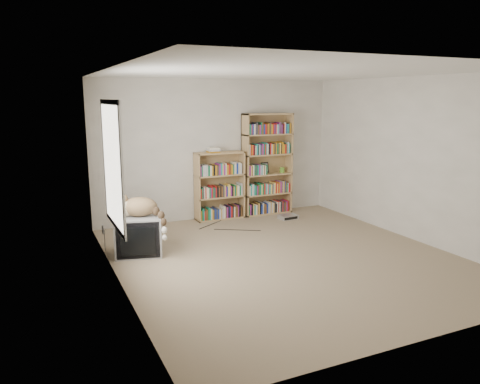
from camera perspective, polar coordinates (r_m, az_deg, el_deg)
name	(u,v)px	position (r m, az deg, el deg)	size (l,w,h in m)	color
floor	(285,257)	(6.59, 5.47, -7.93)	(4.50, 5.00, 0.01)	tan
wall_back	(217,150)	(8.52, -2.84, 5.17)	(4.50, 0.02, 2.50)	silver
wall_front	(433,208)	(4.35, 22.49, -1.79)	(4.50, 0.02, 2.50)	silver
wall_left	(115,181)	(5.51, -14.96, 1.34)	(0.02, 5.00, 2.50)	silver
wall_right	(414,159)	(7.66, 20.41, 3.76)	(0.02, 5.00, 2.50)	silver
ceiling	(288,72)	(6.22, 5.92, 14.34)	(4.50, 5.00, 0.02)	white
window	(113,165)	(5.69, -15.27, 3.16)	(0.02, 1.22, 1.52)	white
crt_tv	(139,235)	(6.79, -12.25, -5.13)	(0.76, 0.71, 0.55)	#949496
cat	(143,210)	(6.62, -11.75, -2.13)	(0.69, 0.69, 0.60)	#392917
bookcase_tall	(267,167)	(8.84, 3.28, 3.08)	(0.95, 0.30, 1.89)	tan
bookcase_short	(219,189)	(8.49, -2.55, 0.41)	(0.89, 0.30, 1.22)	tan
book_stack	(212,150)	(8.32, -3.39, 5.13)	(0.21, 0.27, 0.09)	red
green_mug	(282,170)	(8.98, 5.11, 2.71)	(0.09, 0.09, 0.10)	#66A62F
framed_print	(265,167)	(8.91, 3.02, 3.00)	(0.15, 0.01, 0.20)	black
dvd_player	(288,217)	(8.61, 5.88, -3.03)	(0.33, 0.23, 0.07)	silver
wall_outlet	(103,229)	(7.03, -16.39, -4.38)	(0.01, 0.08, 0.13)	silver
floor_cables	(222,227)	(8.02, -2.23, -4.29)	(1.20, 0.70, 0.01)	black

